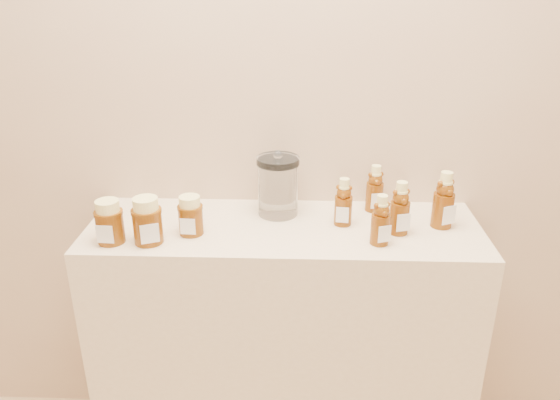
# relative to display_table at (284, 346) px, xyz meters

# --- Properties ---
(wall_back) EXTENTS (3.50, 0.02, 2.70)m
(wall_back) POSITION_rel_display_table_xyz_m (0.00, 0.20, 0.90)
(wall_back) COLOR tan
(wall_back) RESTS_ON ground
(display_table) EXTENTS (1.20, 0.40, 0.90)m
(display_table) POSITION_rel_display_table_xyz_m (0.00, 0.00, 0.00)
(display_table) COLOR beige
(display_table) RESTS_ON ground
(bear_bottle_back_left) EXTENTS (0.07, 0.07, 0.17)m
(bear_bottle_back_left) POSITION_rel_display_table_xyz_m (0.18, 0.02, 0.53)
(bear_bottle_back_left) COLOR #582907
(bear_bottle_back_left) RESTS_ON display_table
(bear_bottle_back_mid) EXTENTS (0.07, 0.07, 0.17)m
(bear_bottle_back_mid) POSITION_rel_display_table_xyz_m (0.29, 0.13, 0.54)
(bear_bottle_back_mid) COLOR #582907
(bear_bottle_back_mid) RESTS_ON display_table
(bear_bottle_back_right) EXTENTS (0.09, 0.09, 0.20)m
(bear_bottle_back_right) POSITION_rel_display_table_xyz_m (0.48, 0.02, 0.55)
(bear_bottle_back_right) COLOR #582907
(bear_bottle_back_right) RESTS_ON display_table
(bear_bottle_front_left) EXTENTS (0.07, 0.07, 0.17)m
(bear_bottle_front_left) POSITION_rel_display_table_xyz_m (0.28, -0.10, 0.53)
(bear_bottle_front_left) COLOR #582907
(bear_bottle_front_left) RESTS_ON display_table
(bear_bottle_front_right) EXTENTS (0.08, 0.08, 0.18)m
(bear_bottle_front_right) POSITION_rel_display_table_xyz_m (0.34, -0.03, 0.54)
(bear_bottle_front_right) COLOR #582907
(bear_bottle_front_right) RESTS_ON display_table
(honey_jar_left) EXTENTS (0.09, 0.09, 0.13)m
(honey_jar_left) POSITION_rel_display_table_xyz_m (-0.49, -0.12, 0.51)
(honey_jar_left) COLOR #582907
(honey_jar_left) RESTS_ON display_table
(honey_jar_back) EXTENTS (0.08, 0.08, 0.12)m
(honey_jar_back) POSITION_rel_display_table_xyz_m (-0.27, -0.06, 0.51)
(honey_jar_back) COLOR #582907
(honey_jar_back) RESTS_ON display_table
(honey_jar_front) EXTENTS (0.11, 0.11, 0.14)m
(honey_jar_front) POSITION_rel_display_table_xyz_m (-0.38, -0.12, 0.52)
(honey_jar_front) COLOR #582907
(honey_jar_front) RESTS_ON display_table
(glass_canister) EXTENTS (0.15, 0.15, 0.21)m
(glass_canister) POSITION_rel_display_table_xyz_m (-0.02, 0.09, 0.55)
(glass_canister) COLOR white
(glass_canister) RESTS_ON display_table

